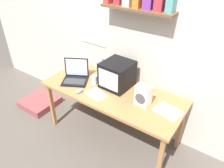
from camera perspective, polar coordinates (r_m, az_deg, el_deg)
The scene contains 12 objects.
ground_plane at distance 3.09m, azimuth -0.00°, elevation -13.10°, with size 12.00×12.00×0.00m, color #5D554E.
back_wall at distance 2.66m, azimuth 5.38°, elevation 12.79°, with size 5.60×0.24×2.60m.
corner_desk at distance 2.64m, azimuth -0.00°, elevation -2.91°, with size 1.73×0.71×0.74m.
crt_monitor at distance 2.62m, azimuth 1.38°, elevation 2.49°, with size 0.35×0.37×0.32m.
laptop at distance 2.83m, azimuth -9.46°, elevation 2.34°, with size 0.40×0.39×0.26m.
desk_lamp at distance 2.76m, azimuth -3.15°, elevation 5.64°, with size 0.12×0.17×0.31m.
juice_glass at distance 2.72m, azimuth -4.61°, elevation 1.02°, with size 0.07×0.07×0.12m.
space_heater at distance 2.36m, azimuth 8.13°, elevation -2.98°, with size 0.17×0.13×0.23m.
computer_mouse at distance 2.61m, azimuth -8.49°, elevation -1.78°, with size 0.07×0.11×0.03m.
loose_paper_near_laptop at distance 2.38m, azimuth 14.41°, elevation -6.88°, with size 0.30×0.25×0.00m.
printed_handout at distance 2.56m, azimuth -4.06°, elevation -2.61°, with size 0.27×0.22×0.00m.
floor_cushion at distance 3.74m, azimuth -18.29°, elevation -4.48°, with size 0.51×0.51×0.11m.
Camera 1 is at (1.21, -1.76, 2.23)m, focal length 35.00 mm.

